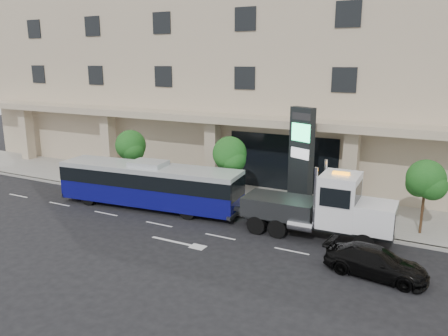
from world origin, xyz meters
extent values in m
plane|color=black|center=(0.00, 0.00, 0.00)|extent=(120.00, 120.00, 0.00)
cube|color=gray|center=(0.00, 5.00, 0.07)|extent=(120.00, 6.00, 0.15)
cube|color=gray|center=(0.00, 2.00, 0.07)|extent=(120.00, 0.30, 0.15)
cube|color=tan|center=(0.00, 15.50, 10.00)|extent=(60.00, 15.00, 20.00)
cube|color=tan|center=(0.00, 6.80, 5.20)|extent=(60.00, 2.80, 0.50)
cube|color=black|center=(0.00, 7.97, 2.15)|extent=(8.00, 0.12, 4.00)
cube|color=tan|center=(-25.00, 6.80, 2.60)|extent=(0.90, 0.90, 4.90)
cube|color=tan|center=(-15.00, 6.80, 2.60)|extent=(0.90, 0.90, 4.90)
cube|color=tan|center=(-5.00, 6.80, 2.60)|extent=(0.90, 0.90, 4.90)
cube|color=tan|center=(5.00, 6.80, 2.60)|extent=(0.90, 0.90, 4.90)
cylinder|color=#422B19|center=(-10.00, 3.60, 1.55)|extent=(0.14, 0.14, 2.80)
sphere|color=#144617|center=(-10.00, 3.60, 3.27)|extent=(2.20, 2.20, 2.20)
sphere|color=#144617|center=(-9.65, 3.40, 2.95)|extent=(1.65, 1.65, 1.65)
sphere|color=#144617|center=(-10.30, 3.80, 2.87)|extent=(1.54, 1.54, 1.54)
cylinder|color=#422B19|center=(-2.00, 3.60, 1.62)|extent=(0.14, 0.14, 2.94)
sphere|color=#144617|center=(-2.00, 3.60, 3.43)|extent=(2.20, 2.20, 2.20)
sphere|color=#144617|center=(-1.65, 3.40, 3.09)|extent=(1.65, 1.65, 1.65)
sphere|color=#144617|center=(-2.30, 3.80, 3.01)|extent=(1.54, 1.54, 1.54)
cylinder|color=#422B19|center=(9.50, 3.60, 1.51)|extent=(0.14, 0.14, 2.73)
sphere|color=#144617|center=(9.50, 3.60, 3.19)|extent=(2.00, 2.00, 2.00)
sphere|color=#144617|center=(9.85, 3.40, 2.88)|extent=(1.50, 1.50, 1.50)
sphere|color=#144617|center=(9.20, 3.80, 2.80)|extent=(1.40, 1.40, 1.40)
cylinder|color=black|center=(-10.16, -0.71, 0.50)|extent=(1.03, 0.40, 1.00)
cylinder|color=black|center=(-10.36, 1.38, 0.50)|extent=(1.03, 0.40, 1.00)
cylinder|color=black|center=(-2.98, -0.01, 0.50)|extent=(1.03, 0.40, 1.00)
cylinder|color=black|center=(-3.18, 2.08, 0.50)|extent=(1.03, 0.40, 1.00)
cube|color=#0C0C63|center=(-6.27, 0.72, 0.95)|extent=(12.21, 3.66, 1.20)
cube|color=black|center=(-6.27, 0.72, 2.00)|extent=(12.21, 3.70, 0.90)
cube|color=#B6BCC0|center=(-6.27, 0.72, 2.60)|extent=(12.21, 3.66, 0.30)
cube|color=#B6BCC0|center=(-6.27, 0.72, 2.91)|extent=(2.35, 1.81, 0.30)
cube|color=#2D3033|center=(-12.21, 0.14, 0.45)|extent=(0.38, 2.51, 0.30)
cube|color=#2D3033|center=(-0.34, 1.30, 0.45)|extent=(0.38, 2.51, 0.30)
cube|color=#2D3033|center=(4.53, 0.79, 0.74)|extent=(7.89, 1.07, 0.37)
cube|color=white|center=(7.54, 0.85, 1.62)|extent=(1.89, 2.16, 1.39)
cube|color=silver|center=(8.47, 0.87, 1.62)|extent=(0.11, 1.85, 1.11)
cube|color=white|center=(5.69, 0.82, 2.27)|extent=(1.89, 2.35, 2.69)
cube|color=black|center=(6.57, 0.83, 2.69)|extent=(0.14, 2.04, 1.11)
cylinder|color=silver|center=(4.69, -0.22, 2.50)|extent=(0.17, 0.17, 3.15)
cylinder|color=silver|center=(4.65, 1.81, 2.50)|extent=(0.17, 0.17, 3.15)
cube|color=#2D3033|center=(2.54, 0.76, 1.44)|extent=(3.93, 2.29, 1.02)
cube|color=#2D3033|center=(0.32, 0.72, 0.88)|extent=(1.49, 0.29, 0.20)
cube|color=#2D3033|center=(-0.23, 0.71, 0.51)|extent=(0.26, 1.67, 0.17)
cube|color=orange|center=(5.69, 0.82, 3.66)|extent=(0.84, 0.34, 0.13)
cylinder|color=black|center=(7.19, -0.13, 0.51)|extent=(1.02, 0.32, 1.02)
cylinder|color=black|center=(7.15, 1.81, 0.51)|extent=(1.02, 0.32, 1.02)
cylinder|color=black|center=(2.75, -0.21, 0.51)|extent=(1.02, 0.32, 1.02)
cylinder|color=black|center=(2.71, 1.73, 0.51)|extent=(1.02, 0.32, 1.02)
cylinder|color=black|center=(1.54, -0.23, 0.51)|extent=(1.02, 0.32, 1.02)
cylinder|color=black|center=(1.51, 1.71, 0.51)|extent=(1.02, 0.32, 1.02)
imported|color=black|center=(8.06, -2.25, 0.64)|extent=(4.58, 2.28, 1.28)
cube|color=black|center=(2.47, 4.43, 3.33)|extent=(1.67, 1.13, 6.37)
cube|color=#27EC86|center=(2.47, 4.14, 5.03)|extent=(1.29, 0.61, 1.06)
cube|color=silver|center=(2.47, 4.14, 3.76)|extent=(1.29, 0.61, 0.64)
cube|color=#262628|center=(2.47, 4.14, 5.99)|extent=(1.29, 0.61, 0.42)
camera|label=1|loc=(10.20, -20.83, 9.15)|focal=35.00mm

